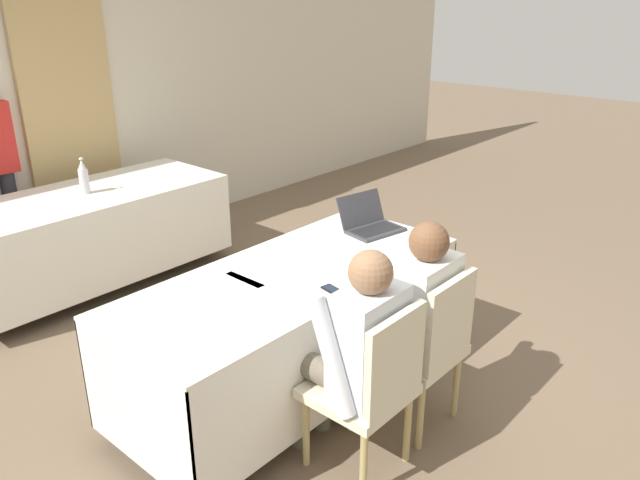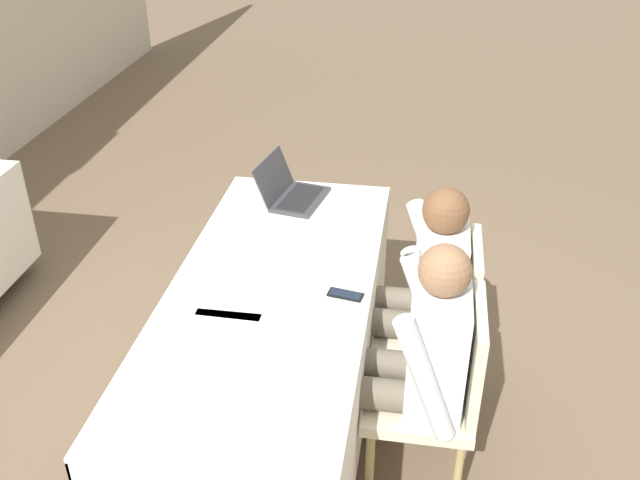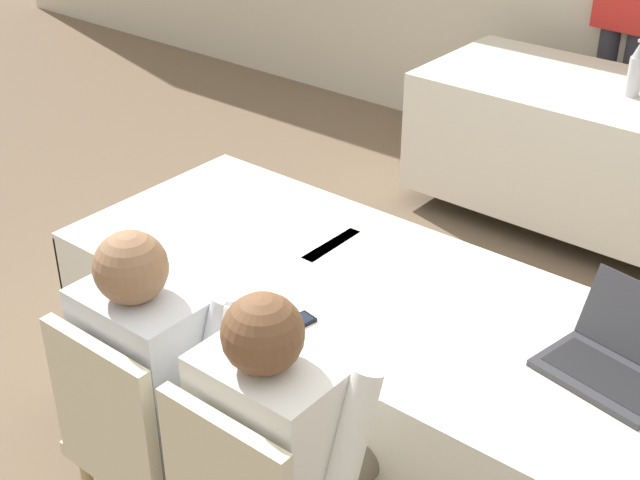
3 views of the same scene
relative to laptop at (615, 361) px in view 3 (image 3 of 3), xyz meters
name	(u,v)px [view 3 (image 3 of 3)]	position (x,y,z in m)	size (l,w,h in m)	color
ground_plane	(357,459)	(-0.81, -0.06, -0.80)	(24.00, 24.00, 0.00)	brown
conference_table_near	(361,327)	(-0.81, -0.06, -0.22)	(2.07, 0.86, 0.75)	white
conference_table_far	(627,129)	(-0.80, 2.10, -0.22)	(2.07, 0.86, 0.75)	white
laptop	(615,361)	(0.00, 0.00, 0.00)	(0.40, 0.36, 0.22)	#333338
cell_phone	(292,325)	(-0.82, -0.39, -0.04)	(0.09, 0.16, 0.01)	black
paper_beside_laptop	(429,323)	(-0.52, -0.12, -0.04)	(0.25, 0.32, 0.00)	white
paper_centre_table	(353,251)	(-0.95, 0.08, -0.04)	(0.21, 0.30, 0.00)	white
paper_left_edge	(311,239)	(-1.11, 0.05, -0.04)	(0.21, 0.30, 0.00)	white
water_bottle	(635,71)	(-0.81, 2.09, 0.08)	(0.07, 0.07, 0.28)	#B7B7C1
chair_near_left	(144,436)	(-1.04, -0.80, -0.30)	(0.44, 0.44, 0.90)	tan
person_checkered_shirt	(166,375)	(-1.04, -0.70, -0.14)	(0.50, 0.52, 1.16)	#665B4C
person_white_shirt	(287,447)	(-0.57, -0.70, -0.14)	(0.50, 0.52, 1.16)	#665B4C
person_red_shirt	(628,17)	(-1.16, 2.83, 0.12)	(0.35, 0.22, 1.59)	#33333D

